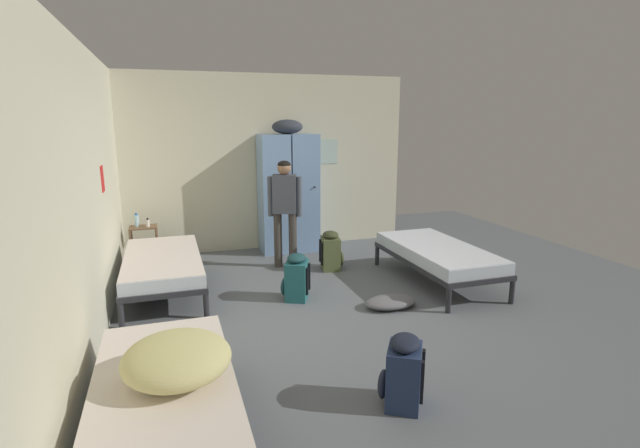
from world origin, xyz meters
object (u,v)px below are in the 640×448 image
object	(u,v)px
backpack_navy	(403,372)
backpack_olive	(331,251)
lotion_bottle	(148,223)
backpack_teal	(296,278)
shelf_unit	(144,242)
bed_left_front	(165,396)
water_bottle	(137,221)
locker_bank	(288,191)
bedding_heap	(177,359)
bed_left_rear	(163,263)
bed_right	(438,254)
clothes_pile_grey	(390,302)
person_traveler	(285,204)

from	to	relation	value
backpack_navy	backpack_olive	distance (m)	3.29
lotion_bottle	backpack_teal	size ratio (longest dim) A/B	0.24
shelf_unit	bed_left_front	world-z (taller)	shelf_unit
water_bottle	lotion_bottle	bearing A→B (deg)	-21.80
locker_bank	bed_left_front	size ratio (longest dim) A/B	1.09
bedding_heap	backpack_navy	distance (m)	1.61
bedding_heap	shelf_unit	bearing A→B (deg)	94.55
bed_left_rear	backpack_olive	bearing A→B (deg)	6.87
bed_right	backpack_teal	world-z (taller)	backpack_teal
clothes_pile_grey	backpack_navy	bearing A→B (deg)	-113.91
bed_right	locker_bank	bearing A→B (deg)	124.47
backpack_navy	backpack_olive	xyz separation A→B (m)	(0.59, 3.23, 0.00)
bedding_heap	person_traveler	size ratio (longest dim) A/B	0.45
bedding_heap	backpack_olive	bearing A→B (deg)	56.09
locker_bank	bed_left_rear	bearing A→B (deg)	-143.69
bed_right	person_traveler	bearing A→B (deg)	143.59
water_bottle	backpack_navy	size ratio (longest dim) A/B	0.36
lotion_bottle	backpack_navy	xyz separation A→B (m)	(1.84, -4.24, -0.37)
water_bottle	backpack_olive	xyz separation A→B (m)	(2.58, -1.06, -0.40)
bedding_heap	locker_bank	bearing A→B (deg)	67.07
bed_right	clothes_pile_grey	size ratio (longest dim) A/B	3.19
backpack_teal	bedding_heap	bearing A→B (deg)	-121.40
bed_right	water_bottle	xyz separation A→B (m)	(-3.70, 2.00, 0.28)
bedding_heap	backpack_olive	world-z (taller)	bedding_heap
water_bottle	bedding_heap	bearing A→B (deg)	-84.41
bed_right	backpack_teal	xyz separation A→B (m)	(-1.89, 0.00, -0.12)
bed_left_rear	bedding_heap	xyz separation A→B (m)	(0.09, -2.94, 0.25)
bedding_heap	backpack_olive	distance (m)	3.89
shelf_unit	bedding_heap	bearing A→B (deg)	-85.45
locker_bank	backpack_olive	bearing A→B (deg)	-74.73
bed_left_rear	backpack_teal	world-z (taller)	backpack_teal
bedding_heap	lotion_bottle	bearing A→B (deg)	93.65
bedding_heap	water_bottle	world-z (taller)	water_bottle
shelf_unit	person_traveler	distance (m)	2.13
person_traveler	backpack_teal	world-z (taller)	person_traveler
person_traveler	water_bottle	world-z (taller)	person_traveler
shelf_unit	bed_left_rear	size ratio (longest dim) A/B	0.30
person_traveler	backpack_teal	bearing A→B (deg)	-98.65
bedding_heap	person_traveler	bearing A→B (deg)	65.89
bed_left_front	backpack_teal	size ratio (longest dim) A/B	3.45
water_bottle	backpack_teal	xyz separation A→B (m)	(1.81, -2.00, -0.40)
lotion_bottle	backpack_teal	world-z (taller)	lotion_bottle
backpack_teal	backpack_olive	xyz separation A→B (m)	(0.77, 0.94, 0.00)
person_traveler	bedding_heap	bearing A→B (deg)	-114.11
lotion_bottle	shelf_unit	bearing A→B (deg)	150.26
clothes_pile_grey	bed_left_rear	bearing A→B (deg)	152.55
shelf_unit	lotion_bottle	size ratio (longest dim) A/B	4.41
locker_bank	bed_right	bearing A→B (deg)	-55.53
bedding_heap	clothes_pile_grey	xyz separation A→B (m)	(2.33, 1.69, -0.56)
bed_left_front	water_bottle	bearing A→B (deg)	94.42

